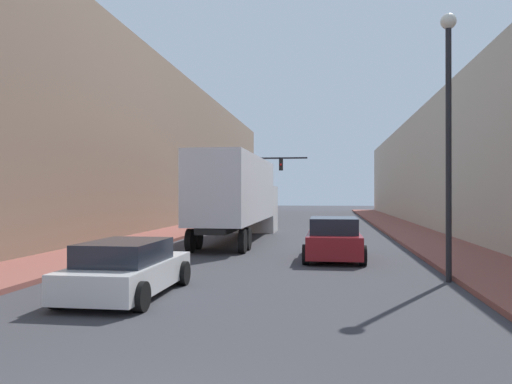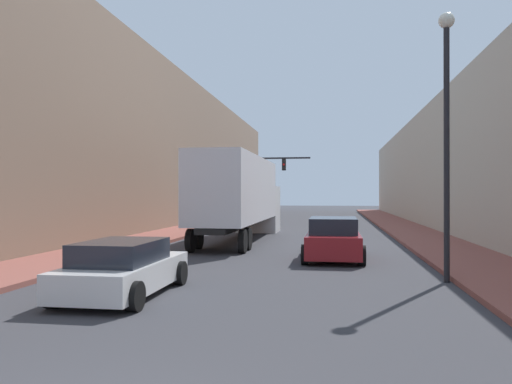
{
  "view_description": "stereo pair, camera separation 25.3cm",
  "coord_description": "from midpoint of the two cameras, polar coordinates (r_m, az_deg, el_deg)",
  "views": [
    {
      "loc": [
        2.17,
        -4.06,
        2.46
      ],
      "look_at": [
        -0.73,
        16.03,
        2.54
      ],
      "focal_mm": 35.0,
      "sensor_mm": 36.0,
      "label": 1
    },
    {
      "loc": [
        2.42,
        -4.02,
        2.46
      ],
      "look_at": [
        -0.73,
        16.03,
        2.54
      ],
      "focal_mm": 35.0,
      "sensor_mm": 36.0,
      "label": 2
    }
  ],
  "objects": [
    {
      "name": "suv_car",
      "position": [
        19.08,
        9.2,
        -5.35
      ],
      "size": [
        2.19,
        4.54,
        1.57
      ],
      "color": "maroon",
      "rests_on": "ground"
    },
    {
      "name": "sedan_car",
      "position": [
        12.59,
        -14.32,
        -8.51
      ],
      "size": [
        2.09,
        4.4,
        1.34
      ],
      "color": "silver",
      "rests_on": "ground"
    },
    {
      "name": "building_right",
      "position": [
        35.41,
        24.59,
        2.9
      ],
      "size": [
        6.0,
        80.0,
        8.73
      ],
      "color": "#BCB29E",
      "rests_on": "ground"
    },
    {
      "name": "traffic_signal_gantry",
      "position": [
        39.04,
        -0.29,
        1.85
      ],
      "size": [
        6.23,
        0.35,
        5.53
      ],
      "color": "black",
      "rests_on": "ground"
    },
    {
      "name": "building_left",
      "position": [
        37.02,
        -13.64,
        5.06
      ],
      "size": [
        6.0,
        80.0,
        11.71
      ],
      "color": "#846B56",
      "rests_on": "ground"
    },
    {
      "name": "sidewalk_right",
      "position": [
        34.48,
        17.21,
        -4.17
      ],
      "size": [
        3.19,
        80.0,
        0.15
      ],
      "color": "brown",
      "rests_on": "ground"
    },
    {
      "name": "street_lamp",
      "position": [
        15.03,
        21.41,
        8.56
      ],
      "size": [
        0.44,
        0.44,
        7.5
      ],
      "color": "black",
      "rests_on": "ground"
    },
    {
      "name": "sidewalk_left",
      "position": [
        35.43,
        -6.75,
        -4.07
      ],
      "size": [
        3.19,
        80.0,
        0.15
      ],
      "color": "brown",
      "rests_on": "ground"
    },
    {
      "name": "semi_truck",
      "position": [
        26.5,
        -1.34,
        -0.33
      ],
      "size": [
        2.53,
        14.29,
        4.29
      ],
      "color": "silver",
      "rests_on": "ground"
    }
  ]
}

